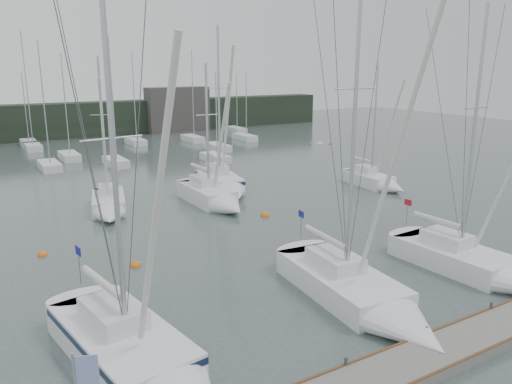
% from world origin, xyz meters
% --- Properties ---
extents(ground, '(160.00, 160.00, 0.00)m').
position_xyz_m(ground, '(0.00, 0.00, 0.00)').
color(ground, '#455352').
rests_on(ground, ground).
extents(dock, '(24.00, 2.00, 0.40)m').
position_xyz_m(dock, '(0.00, -5.00, 0.20)').
color(dock, slate).
rests_on(dock, ground).
extents(far_treeline, '(90.00, 4.00, 5.00)m').
position_xyz_m(far_treeline, '(0.00, 62.00, 2.50)').
color(far_treeline, black).
rests_on(far_treeline, ground).
extents(far_building_right, '(10.00, 3.00, 7.00)m').
position_xyz_m(far_building_right, '(18.00, 60.00, 3.50)').
color(far_building_right, '#43403D').
rests_on(far_building_right, ground).
extents(mast_forest, '(51.78, 27.11, 14.51)m').
position_xyz_m(mast_forest, '(-5.57, 42.33, 0.48)').
color(mast_forest, white).
rests_on(mast_forest, ground).
extents(sailboat_near_left, '(4.48, 10.32, 13.78)m').
position_xyz_m(sailboat_near_left, '(-8.05, -0.91, 0.61)').
color(sailboat_near_left, white).
rests_on(sailboat_near_left, ground).
extents(sailboat_near_center, '(3.92, 10.47, 16.10)m').
position_xyz_m(sailboat_near_center, '(1.85, -1.12, 0.54)').
color(sailboat_near_center, white).
rests_on(sailboat_near_center, ground).
extents(sailboat_near_right, '(3.29, 9.04, 14.21)m').
position_xyz_m(sailboat_near_right, '(9.30, -1.41, 0.53)').
color(sailboat_near_right, white).
rests_on(sailboat_near_right, ground).
extents(sailboat_mid_b, '(3.91, 7.46, 11.70)m').
position_xyz_m(sailboat_mid_b, '(-3.91, 19.37, 0.53)').
color(sailboat_mid_b, white).
rests_on(sailboat_mid_b, ground).
extents(sailboat_mid_c, '(2.66, 8.17, 11.31)m').
position_xyz_m(sailboat_mid_c, '(3.56, 17.33, 0.59)').
color(sailboat_mid_c, white).
rests_on(sailboat_mid_c, ground).
extents(sailboat_mid_d, '(4.22, 8.73, 14.36)m').
position_xyz_m(sailboat_mid_d, '(6.03, 20.69, 0.65)').
color(sailboat_mid_d, white).
rests_on(sailboat_mid_d, ground).
extents(sailboat_mid_e, '(2.47, 6.70, 11.24)m').
position_xyz_m(sailboat_mid_e, '(18.31, 15.27, 0.51)').
color(sailboat_mid_e, white).
rests_on(sailboat_mid_e, ground).
extents(buoy_a, '(0.59, 0.59, 0.59)m').
position_xyz_m(buoy_a, '(-5.25, 9.12, 0.00)').
color(buoy_a, orange).
rests_on(buoy_a, ground).
extents(buoy_b, '(0.66, 0.66, 0.66)m').
position_xyz_m(buoy_b, '(5.48, 13.29, 0.00)').
color(buoy_b, orange).
rests_on(buoy_b, ground).
extents(buoy_c, '(0.56, 0.56, 0.56)m').
position_xyz_m(buoy_c, '(-9.28, 13.32, 0.00)').
color(buoy_c, orange).
rests_on(buoy_c, ground).
extents(seagull, '(0.93, 0.44, 0.18)m').
position_xyz_m(seagull, '(0.96, 1.55, 7.09)').
color(seagull, silver).
rests_on(seagull, ground).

